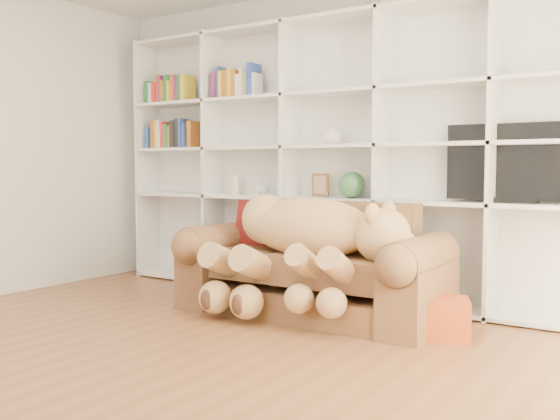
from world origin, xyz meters
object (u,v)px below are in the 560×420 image
Objects in this scene: sofa at (313,272)px; tv at (515,164)px; teddy_bear at (305,240)px; gift_box at (443,318)px.

tv reaches higher than sofa.
gift_box is (1.03, 0.07, -0.46)m from teddy_bear.
gift_box is at bearing 4.04° from teddy_bear.
sofa reaches higher than gift_box.
teddy_bear is at bearing -79.54° from sofa.
tv reaches higher than teddy_bear.
sofa is at bearing 174.42° from gift_box.
sofa is 6.19× the size of gift_box.
gift_box is 0.33× the size of tv.
sofa is 1.69m from tv.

